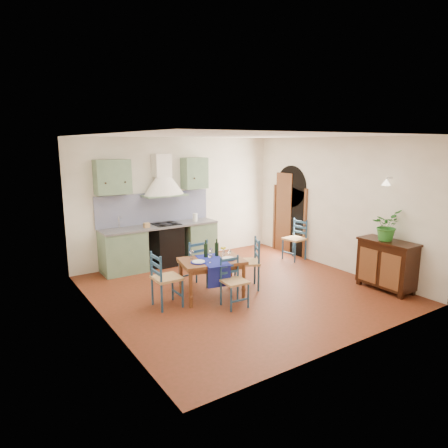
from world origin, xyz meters
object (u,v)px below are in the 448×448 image
(potted_plant, at_px, (386,225))
(sideboard, at_px, (387,263))
(dining_table, at_px, (212,264))
(chair_near, at_px, (234,281))

(potted_plant, bearing_deg, sideboard, -52.78)
(sideboard, distance_m, potted_plant, 0.71)
(dining_table, bearing_deg, potted_plant, -26.01)
(sideboard, xyz_separation_m, potted_plant, (-0.04, 0.05, 0.71))
(dining_table, distance_m, potted_plant, 3.23)
(dining_table, relative_size, potted_plant, 2.14)
(dining_table, relative_size, chair_near, 1.46)
(potted_plant, bearing_deg, chair_near, 162.47)
(dining_table, xyz_separation_m, potted_plant, (2.85, -1.39, 0.61))
(chair_near, distance_m, potted_plant, 2.99)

